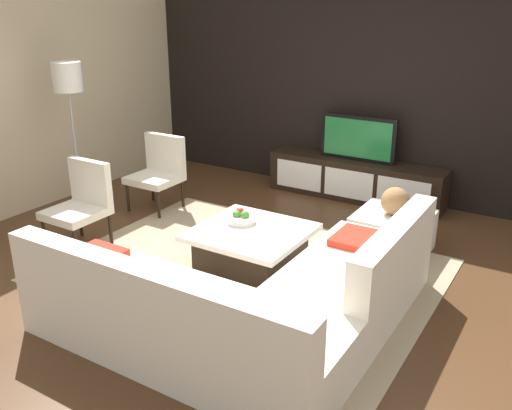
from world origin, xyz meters
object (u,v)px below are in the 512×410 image
Objects in this scene: coffee_table at (251,247)px; floor_lamp at (68,87)px; television at (358,138)px; decorative_ball at (395,201)px; accent_chair_near at (82,200)px; accent_chair_far at (159,168)px; fruit_bowl at (241,218)px; ottoman at (392,233)px; sectional_couch at (253,303)px; media_console at (355,179)px.

floor_lamp is at bearing 175.53° from coffee_table.
decorative_ball is at bearing -54.46° from television.
television is at bearing 60.71° from accent_chair_near.
decorative_ball is at bearing -0.57° from accent_chair_far.
accent_chair_near reaches higher than decorative_ball.
fruit_bowl is (1.53, 0.56, -0.06)m from accent_chair_near.
accent_chair_far is at bearing 156.76° from fruit_bowl.
ottoman is at bearing 13.17° from floor_lamp.
decorative_ball is at bearing 13.17° from floor_lamp.
floor_lamp is at bearing -166.83° from decorative_ball.
television reaches higher than ottoman.
coffee_table is 1.97m from accent_chair_far.
fruit_bowl is (-0.80, 1.07, 0.15)m from sectional_couch.
accent_chair_far reaches higher than ottoman.
floor_lamp reaches higher than accent_chair_far.
television is at bearing 99.03° from sectional_couch.
ottoman is (1.01, 1.02, -0.00)m from coffee_table.
accent_chair_far is at bearing 143.83° from sectional_couch.
media_console is 0.92× the size of sectional_couch.
decorative_ball is at bearing 32.53° from accent_chair_near.
coffee_table is 1.80m from accent_chair_near.
media_console is 3.17× the size of ottoman.
accent_chair_near is at bearing -39.56° from floor_lamp.
accent_chair_far reaches higher than coffee_table.
decorative_ball reaches higher than coffee_table.
accent_chair_near is 3.16× the size of decorative_ball.
fruit_bowl is (-1.19, -0.92, 0.23)m from ottoman.
television reaches higher than fruit_bowl.
media_console is 0.53m from television.
coffee_table is at bearing -92.49° from television.
television is at bearing 33.41° from accent_chair_far.
sectional_couch reaches higher than ottoman.
decorative_ball reaches higher than ottoman.
television reaches higher than media_console.
accent_chair_near is (-1.81, -2.75, -0.29)m from television.
television is (0.00, 0.00, 0.53)m from media_console.
accent_chair_far is (-0.07, 1.25, 0.00)m from accent_chair_near.
accent_chair_far reaches higher than decorative_ball.
fruit_bowl is at bearing -142.36° from decorative_ball.
television is 3.42m from floor_lamp.
fruit_bowl is (2.33, -0.10, -1.04)m from floor_lamp.
ottoman is at bearing 45.20° from coffee_table.
fruit_bowl is 1.51m from decorative_ball.
sectional_couch is at bearing -53.21° from fruit_bowl.
television is at bearing 87.51° from coffee_table.
accent_chair_near reaches higher than media_console.
sectional_couch is 2.98m from accent_chair_far.
accent_chair_near is 1.00× the size of accent_chair_far.
accent_chair_near is (-1.71, -0.46, 0.29)m from coffee_table.
ottoman is at bearing -54.46° from television.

